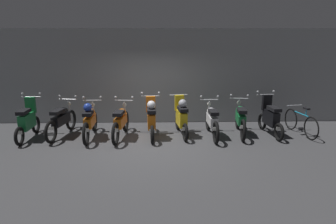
{
  "coord_description": "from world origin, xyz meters",
  "views": [
    {
      "loc": [
        0.28,
        -7.88,
        2.88
      ],
      "look_at": [
        0.49,
        0.77,
        0.75
      ],
      "focal_mm": 32.32,
      "sensor_mm": 36.0,
      "label": 1
    }
  ],
  "objects_px": {
    "motorbike_slot_0": "(28,121)",
    "motorbike_slot_4": "(151,119)",
    "motorbike_slot_5": "(181,117)",
    "motorbike_slot_7": "(240,119)",
    "motorbike_slot_3": "(121,121)",
    "motorbike_slot_2": "(90,120)",
    "motorbike_slot_8": "(270,118)",
    "motorbike_slot_1": "(62,120)",
    "motorbike_slot_6": "(212,120)",
    "bicycle": "(301,123)"
  },
  "relations": [
    {
      "from": "motorbike_slot_3",
      "to": "bicycle",
      "type": "relative_size",
      "value": 1.14
    },
    {
      "from": "motorbike_slot_0",
      "to": "motorbike_slot_4",
      "type": "xyz_separation_m",
      "value": [
        3.59,
        0.04,
        0.04
      ]
    },
    {
      "from": "motorbike_slot_5",
      "to": "motorbike_slot_4",
      "type": "bearing_deg",
      "value": -169.15
    },
    {
      "from": "motorbike_slot_3",
      "to": "motorbike_slot_7",
      "type": "relative_size",
      "value": 1.0
    },
    {
      "from": "motorbike_slot_1",
      "to": "bicycle",
      "type": "distance_m",
      "value": 7.23
    },
    {
      "from": "motorbike_slot_1",
      "to": "motorbike_slot_6",
      "type": "relative_size",
      "value": 1.0
    },
    {
      "from": "motorbike_slot_2",
      "to": "motorbike_slot_7",
      "type": "relative_size",
      "value": 1.0
    },
    {
      "from": "motorbike_slot_0",
      "to": "motorbike_slot_8",
      "type": "height_order",
      "value": "same"
    },
    {
      "from": "motorbike_slot_4",
      "to": "motorbike_slot_6",
      "type": "bearing_deg",
      "value": 1.06
    },
    {
      "from": "motorbike_slot_0",
      "to": "motorbike_slot_8",
      "type": "bearing_deg",
      "value": 1.52
    },
    {
      "from": "motorbike_slot_4",
      "to": "motorbike_slot_5",
      "type": "relative_size",
      "value": 1.0
    },
    {
      "from": "motorbike_slot_0",
      "to": "bicycle",
      "type": "relative_size",
      "value": 0.98
    },
    {
      "from": "motorbike_slot_1",
      "to": "motorbike_slot_2",
      "type": "xyz_separation_m",
      "value": [
        0.89,
        -0.21,
        0.04
      ]
    },
    {
      "from": "motorbike_slot_4",
      "to": "motorbike_slot_7",
      "type": "height_order",
      "value": "motorbike_slot_4"
    },
    {
      "from": "motorbike_slot_8",
      "to": "motorbike_slot_0",
      "type": "bearing_deg",
      "value": -178.48
    },
    {
      "from": "motorbike_slot_3",
      "to": "bicycle",
      "type": "bearing_deg",
      "value": 1.87
    },
    {
      "from": "motorbike_slot_1",
      "to": "motorbike_slot_5",
      "type": "distance_m",
      "value": 3.59
    },
    {
      "from": "motorbike_slot_4",
      "to": "motorbike_slot_6",
      "type": "distance_m",
      "value": 1.8
    },
    {
      "from": "motorbike_slot_2",
      "to": "motorbike_slot_8",
      "type": "relative_size",
      "value": 1.16
    },
    {
      "from": "motorbike_slot_0",
      "to": "motorbike_slot_4",
      "type": "height_order",
      "value": "same"
    },
    {
      "from": "motorbike_slot_7",
      "to": "motorbike_slot_8",
      "type": "relative_size",
      "value": 1.16
    },
    {
      "from": "motorbike_slot_8",
      "to": "bicycle",
      "type": "bearing_deg",
      "value": 0.0
    },
    {
      "from": "motorbike_slot_6",
      "to": "motorbike_slot_5",
      "type": "bearing_deg",
      "value": 171.25
    },
    {
      "from": "motorbike_slot_5",
      "to": "bicycle",
      "type": "bearing_deg",
      "value": -0.25
    },
    {
      "from": "motorbike_slot_2",
      "to": "motorbike_slot_6",
      "type": "xyz_separation_m",
      "value": [
        3.59,
        0.05,
        -0.04
      ]
    },
    {
      "from": "motorbike_slot_3",
      "to": "bicycle",
      "type": "distance_m",
      "value": 5.44
    },
    {
      "from": "motorbike_slot_5",
      "to": "motorbike_slot_6",
      "type": "relative_size",
      "value": 0.86
    },
    {
      "from": "motorbike_slot_4",
      "to": "motorbike_slot_3",
      "type": "bearing_deg",
      "value": -178.61
    },
    {
      "from": "motorbike_slot_3",
      "to": "motorbike_slot_6",
      "type": "bearing_deg",
      "value": 1.17
    },
    {
      "from": "motorbike_slot_8",
      "to": "motorbike_slot_6",
      "type": "bearing_deg",
      "value": -176.09
    },
    {
      "from": "motorbike_slot_2",
      "to": "motorbike_slot_7",
      "type": "distance_m",
      "value": 4.5
    },
    {
      "from": "motorbike_slot_6",
      "to": "motorbike_slot_1",
      "type": "bearing_deg",
      "value": 177.95
    },
    {
      "from": "motorbike_slot_5",
      "to": "motorbike_slot_1",
      "type": "bearing_deg",
      "value": 179.65
    },
    {
      "from": "motorbike_slot_5",
      "to": "motorbike_slot_7",
      "type": "distance_m",
      "value": 1.8
    },
    {
      "from": "motorbike_slot_8",
      "to": "motorbike_slot_2",
      "type": "bearing_deg",
      "value": -178.21
    },
    {
      "from": "motorbike_slot_0",
      "to": "motorbike_slot_3",
      "type": "height_order",
      "value": "motorbike_slot_0"
    },
    {
      "from": "motorbike_slot_0",
      "to": "motorbike_slot_6",
      "type": "distance_m",
      "value": 5.39
    },
    {
      "from": "motorbike_slot_6",
      "to": "motorbike_slot_3",
      "type": "bearing_deg",
      "value": -178.83
    },
    {
      "from": "motorbike_slot_4",
      "to": "bicycle",
      "type": "distance_m",
      "value": 4.55
    },
    {
      "from": "motorbike_slot_0",
      "to": "motorbike_slot_5",
      "type": "height_order",
      "value": "motorbike_slot_0"
    },
    {
      "from": "motorbike_slot_8",
      "to": "bicycle",
      "type": "distance_m",
      "value": 0.96
    },
    {
      "from": "motorbike_slot_5",
      "to": "motorbike_slot_8",
      "type": "height_order",
      "value": "motorbike_slot_8"
    },
    {
      "from": "motorbike_slot_0",
      "to": "bicycle",
      "type": "height_order",
      "value": "motorbike_slot_0"
    },
    {
      "from": "motorbike_slot_4",
      "to": "motorbike_slot_6",
      "type": "xyz_separation_m",
      "value": [
        1.8,
        0.03,
        -0.08
      ]
    },
    {
      "from": "motorbike_slot_7",
      "to": "motorbike_slot_8",
      "type": "height_order",
      "value": "motorbike_slot_8"
    },
    {
      "from": "motorbike_slot_2",
      "to": "motorbike_slot_6",
      "type": "relative_size",
      "value": 1.0
    },
    {
      "from": "motorbike_slot_4",
      "to": "motorbike_slot_7",
      "type": "relative_size",
      "value": 0.86
    },
    {
      "from": "motorbike_slot_2",
      "to": "motorbike_slot_7",
      "type": "xyz_separation_m",
      "value": [
        4.49,
        0.22,
        -0.04
      ]
    },
    {
      "from": "motorbike_slot_0",
      "to": "bicycle",
      "type": "distance_m",
      "value": 8.13
    },
    {
      "from": "motorbike_slot_7",
      "to": "motorbike_slot_1",
      "type": "bearing_deg",
      "value": -179.87
    }
  ]
}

